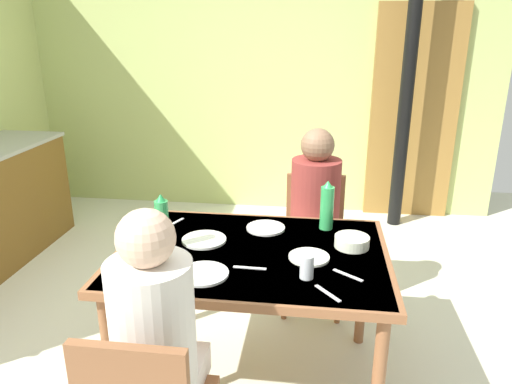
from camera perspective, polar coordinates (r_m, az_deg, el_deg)
ground_plane at (r=2.96m, az=-6.79°, el=-17.89°), size 6.34×6.34×0.00m
wall_back at (r=4.80m, az=-0.16°, el=12.90°), size 4.68×0.10×2.53m
door_wooden at (r=4.79m, az=18.31°, el=8.75°), size 0.80×0.05×2.00m
stove_pipe_column at (r=4.47m, az=17.58°, el=11.60°), size 0.12×0.12×2.53m
dining_table at (r=2.36m, az=-0.48°, el=-8.67°), size 1.31×0.94×0.75m
chair_far_diner at (r=3.16m, az=6.92°, el=-4.95°), size 0.40×0.40×0.87m
person_near_diner at (r=1.78m, az=-12.07°, el=-15.18°), size 0.30×0.37×0.77m
person_far_diner at (r=2.93m, az=7.09°, el=-0.94°), size 0.30×0.37×0.77m
water_bottle_green_near at (r=2.55m, az=8.47°, el=-1.71°), size 0.07×0.07×0.27m
water_bottle_green_far at (r=2.32m, az=-11.12°, el=-3.79°), size 0.07×0.07×0.29m
serving_bowl_center at (r=2.40m, az=11.38°, el=-5.83°), size 0.17×0.17×0.05m
dinner_plate_near_left at (r=2.26m, az=6.35°, el=-7.73°), size 0.19×0.19×0.01m
dinner_plate_near_right at (r=2.44m, az=-6.22°, el=-5.69°), size 0.22×0.22×0.01m
dinner_plate_far_center at (r=2.56m, az=1.16°, el=-4.30°), size 0.21×0.21×0.01m
dinner_plate_far_side at (r=2.12m, az=-6.33°, el=-9.67°), size 0.22×0.22×0.01m
drinking_glass_by_near_diner at (r=2.08m, az=6.08°, el=-8.86°), size 0.06×0.06×0.10m
bread_plate_sliced at (r=2.22m, az=-14.68°, el=-8.68°), size 0.19×0.19×0.02m
cutlery_knife_near at (r=2.68m, az=-9.69°, el=-3.65°), size 0.07×0.15×0.00m
cutlery_fork_near at (r=2.14m, az=10.91°, el=-9.73°), size 0.13×0.10×0.00m
cutlery_knife_far at (r=2.00m, az=8.56°, el=-11.87°), size 0.11×0.13×0.00m
cutlery_fork_far at (r=2.16m, az=-0.75°, el=-9.05°), size 0.15×0.02×0.00m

